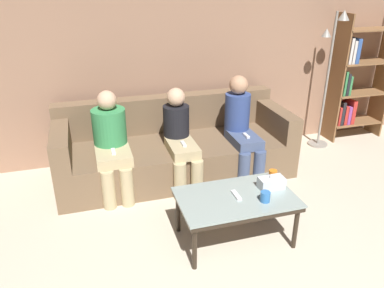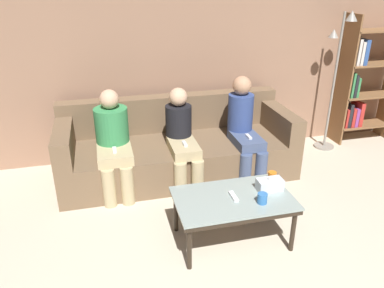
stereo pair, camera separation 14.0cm
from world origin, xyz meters
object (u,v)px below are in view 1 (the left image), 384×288
Objects in this scene: coffee_table at (236,201)px; seated_person_mid_left at (180,137)px; tissue_box at (271,183)px; cup_near_right at (265,197)px; seated_person_mid_right at (241,126)px; bookshelf at (354,82)px; standing_lamp at (330,67)px; couch at (174,148)px; cup_near_left at (273,175)px; game_remote at (236,195)px; seated_person_left_end at (111,141)px.

seated_person_mid_left is (-0.19, 1.11, 0.15)m from coffee_table.
coffee_table is at bearing -173.23° from tissue_box.
seated_person_mid_right is at bearing 75.43° from cup_near_right.
bookshelf is 1.98m from seated_person_mid_right.
standing_lamp is at bearing 44.80° from cup_near_right.
couch is 1.43m from tissue_box.
coffee_table is at bearing -81.98° from couch.
cup_near_left is 0.15m from tissue_box.
standing_lamp reaches higher than couch.
seated_person_mid_left is (-2.60, -0.58, -0.25)m from bookshelf.
cup_near_left reaches higher than coffee_table.
tissue_box is at bearing 6.77° from coffee_table.
game_remote is 2.52m from standing_lamp.
standing_lamp is (-0.52, -0.14, 0.28)m from bookshelf.
tissue_box is 0.21× the size of seated_person_mid_left.
couch is 0.80m from seated_person_mid_right.
bookshelf is at bearing 35.02° from game_remote.
bookshelf reaches higher than seated_person_mid_right.
tissue_box is 2.24m from standing_lamp.
seated_person_mid_left is at bearing 99.83° from game_remote.
coffee_table is 0.94× the size of seated_person_mid_left.
game_remote is (-0.34, -0.04, -0.04)m from tissue_box.
seated_person_mid_right is (-1.37, -0.42, -0.49)m from standing_lamp.
seated_person_mid_left reaches higher than coffee_table.
tissue_box is at bearing -122.72° from cup_near_left.
seated_person_mid_left is at bearing 123.12° from cup_near_left.
couch is 0.35m from seated_person_mid_left.
seated_person_left_end is (-1.25, 1.10, 0.09)m from tissue_box.
game_remote is at bearing -80.17° from seated_person_mid_left.
tissue_box is 0.21× the size of seated_person_left_end.
seated_person_mid_left is (0.71, -0.04, -0.03)m from seated_person_left_end.
couch is 30.08× the size of cup_near_right.
seated_person_mid_left is (-0.19, 1.11, 0.10)m from game_remote.
cup_near_right is at bearing -126.88° from cup_near_left.
bookshelf is (2.41, 1.69, 0.40)m from coffee_table.
bookshelf is at bearing 12.62° from seated_person_mid_left.
seated_person_mid_right reaches higher than couch.
cup_near_left is 0.06× the size of bookshelf.
standing_lamp is at bearing 39.33° from coffee_table.
game_remote is at bearing -81.98° from couch.
coffee_table is 11.33× the size of cup_near_right.
seated_person_mid_right reaches higher than seated_person_left_end.
cup_near_right is 2.89m from bookshelf.
bookshelf is 0.97× the size of standing_lamp.
standing_lamp reaches higher than tissue_box.
game_remote is 0.14× the size of seated_person_left_end.
seated_person_left_end is at bearing -171.81° from standing_lamp.
cup_near_right is 0.24m from game_remote.
coffee_table is 1.13m from seated_person_mid_left.
seated_person_mid_left is at bearing 99.83° from coffee_table.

